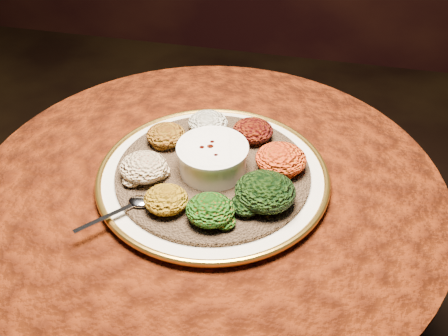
# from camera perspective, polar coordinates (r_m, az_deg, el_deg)

# --- Properties ---
(table) EXTENTS (0.96, 0.96, 0.73)m
(table) POSITION_cam_1_polar(r_m,az_deg,el_deg) (1.14, -1.61, -8.14)
(table) COLOR black
(table) RESTS_ON ground
(platter) EXTENTS (0.54, 0.54, 0.02)m
(platter) POSITION_cam_1_polar(r_m,az_deg,el_deg) (1.01, -1.27, -0.89)
(platter) COLOR white
(platter) RESTS_ON table
(injera) EXTENTS (0.44, 0.44, 0.01)m
(injera) POSITION_cam_1_polar(r_m,az_deg,el_deg) (1.00, -1.28, -0.43)
(injera) COLOR brown
(injera) RESTS_ON platter
(stew_bowl) EXTENTS (0.14, 0.14, 0.06)m
(stew_bowl) POSITION_cam_1_polar(r_m,az_deg,el_deg) (0.98, -1.31, 1.31)
(stew_bowl) COLOR white
(stew_bowl) RESTS_ON injera
(spoon) EXTENTS (0.11, 0.12, 0.01)m
(spoon) POSITION_cam_1_polar(r_m,az_deg,el_deg) (0.93, -10.20, -4.05)
(spoon) COLOR silver
(spoon) RESTS_ON injera
(portion_ayib) EXTENTS (0.09, 0.08, 0.04)m
(portion_ayib) POSITION_cam_1_polar(r_m,az_deg,el_deg) (1.09, -1.84, 5.19)
(portion_ayib) COLOR silver
(portion_ayib) RESTS_ON injera
(portion_kitfo) EXTENTS (0.09, 0.08, 0.04)m
(portion_kitfo) POSITION_cam_1_polar(r_m,az_deg,el_deg) (1.07, 3.32, 4.30)
(portion_kitfo) COLOR black
(portion_kitfo) RESTS_ON injera
(portion_tikil) EXTENTS (0.10, 0.10, 0.05)m
(portion_tikil) POSITION_cam_1_polar(r_m,az_deg,el_deg) (0.99, 6.52, 1.03)
(portion_tikil) COLOR #B8750F
(portion_tikil) RESTS_ON injera
(portion_gomen) EXTENTS (0.11, 0.11, 0.05)m
(portion_gomen) POSITION_cam_1_polar(r_m,az_deg,el_deg) (0.91, 4.73, -2.69)
(portion_gomen) COLOR black
(portion_gomen) RESTS_ON injera
(portion_mixveg) EXTENTS (0.09, 0.08, 0.04)m
(portion_mixveg) POSITION_cam_1_polar(r_m,az_deg,el_deg) (0.88, -1.59, -4.81)
(portion_mixveg) COLOR #9E330A
(portion_mixveg) RESTS_ON injera
(portion_kik) EXTENTS (0.08, 0.08, 0.04)m
(portion_kik) POSITION_cam_1_polar(r_m,az_deg,el_deg) (0.91, -6.64, -3.59)
(portion_kik) COLOR #996E0D
(portion_kik) RESTS_ON injera
(portion_timatim) EXTENTS (0.09, 0.09, 0.05)m
(portion_timatim) POSITION_cam_1_polar(r_m,az_deg,el_deg) (0.98, -9.15, 0.10)
(portion_timatim) COLOR maroon
(portion_timatim) RESTS_ON injera
(portion_shiro) EXTENTS (0.08, 0.08, 0.04)m
(portion_shiro) POSITION_cam_1_polar(r_m,az_deg,el_deg) (1.06, -6.63, 3.77)
(portion_shiro) COLOR #855710
(portion_shiro) RESTS_ON injera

